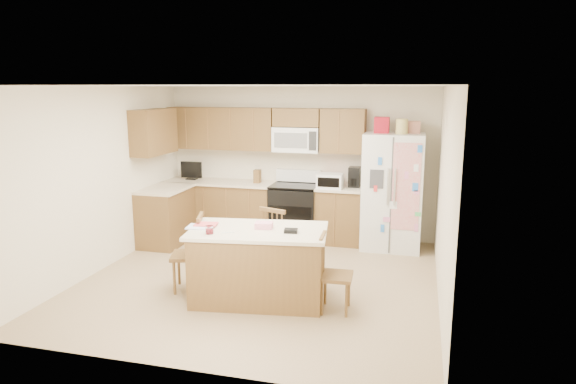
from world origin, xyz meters
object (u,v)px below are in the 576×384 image
(stove, at_px, (295,211))
(windsor_chair_right, at_px, (334,275))
(refrigerator, at_px, (393,190))
(windsor_chair_back, at_px, (279,244))
(island, at_px, (259,264))
(windsor_chair_left, at_px, (190,255))

(stove, xyz_separation_m, windsor_chair_right, (1.09, -2.61, -0.06))
(refrigerator, distance_m, windsor_chair_back, 2.23)
(island, bearing_deg, windsor_chair_left, 174.28)
(island, bearing_deg, windsor_chair_right, -5.02)
(stove, height_order, refrigerator, refrigerator)
(stove, distance_m, windsor_chair_right, 2.83)
(stove, distance_m, windsor_chair_left, 2.55)
(windsor_chair_right, bearing_deg, refrigerator, 79.22)
(windsor_chair_back, bearing_deg, stove, 96.80)
(stove, height_order, windsor_chair_back, stove)
(windsor_chair_back, bearing_deg, windsor_chair_right, -43.98)
(windsor_chair_back, height_order, windsor_chair_right, windsor_chair_back)
(refrigerator, relative_size, island, 1.20)
(stove, xyz_separation_m, island, (0.18, -2.53, -0.04))
(refrigerator, bearing_deg, windsor_chair_back, -128.66)
(stove, xyz_separation_m, windsor_chair_back, (0.21, -1.76, -0.02))
(windsor_chair_right, bearing_deg, windsor_chair_left, 174.63)
(windsor_chair_right, bearing_deg, island, 174.98)
(windsor_chair_back, distance_m, windsor_chair_right, 1.22)
(windsor_chair_left, relative_size, windsor_chair_right, 1.08)
(windsor_chair_left, bearing_deg, refrigerator, 45.69)
(refrigerator, xyz_separation_m, windsor_chair_back, (-1.36, -1.70, -0.46))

